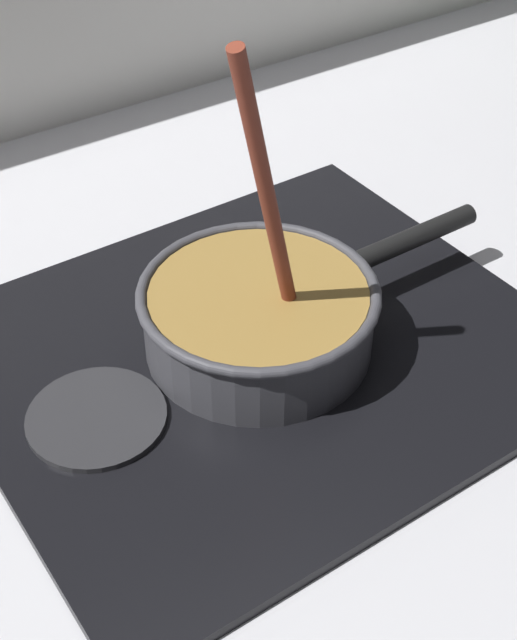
# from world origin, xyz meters

# --- Properties ---
(ground) EXTENTS (2.40, 1.60, 0.04)m
(ground) POSITION_xyz_m (0.00, 0.00, -0.02)
(ground) COLOR #B7B7BC
(hob_plate) EXTENTS (0.56, 0.48, 0.01)m
(hob_plate) POSITION_xyz_m (0.06, 0.22, 0.01)
(hob_plate) COLOR black
(hob_plate) RESTS_ON ground
(burner_ring) EXTENTS (0.20, 0.20, 0.01)m
(burner_ring) POSITION_xyz_m (0.06, 0.22, 0.02)
(burner_ring) COLOR #592D0C
(burner_ring) RESTS_ON hob_plate
(spare_burner) EXTENTS (0.13, 0.13, 0.01)m
(spare_burner) POSITION_xyz_m (-0.12, 0.22, 0.01)
(spare_burner) COLOR #262628
(spare_burner) RESTS_ON hob_plate
(cooking_pan) EXTENTS (0.39, 0.23, 0.34)m
(cooking_pan) POSITION_xyz_m (0.06, 0.22, 0.05)
(cooking_pan) COLOR #38383D
(cooking_pan) RESTS_ON hob_plate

